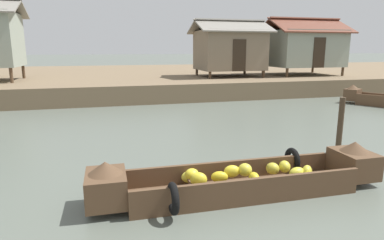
% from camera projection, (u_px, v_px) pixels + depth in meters
% --- Properties ---
extents(ground_plane, '(300.00, 300.00, 0.00)m').
position_uv_depth(ground_plane, '(166.00, 132.00, 10.67)').
color(ground_plane, '#596056').
extents(riverbank_strip, '(160.00, 20.00, 0.92)m').
position_uv_depth(riverbank_strip, '(128.00, 78.00, 25.08)').
color(riverbank_strip, '#756047').
rests_on(riverbank_strip, ground).
extents(banana_boat, '(5.44, 1.67, 0.82)m').
position_uv_depth(banana_boat, '(242.00, 179.00, 6.09)').
color(banana_boat, brown).
rests_on(banana_boat, ground).
extents(stilt_house_mid_right, '(4.46, 3.65, 3.44)m').
position_uv_depth(stilt_house_mid_right, '(229.00, 49.00, 20.47)').
color(stilt_house_mid_right, '#4C3826').
rests_on(stilt_house_mid_right, riverbank_strip).
extents(stilt_house_right, '(5.04, 4.04, 3.64)m').
position_uv_depth(stilt_house_right, '(303.00, 48.00, 21.77)').
color(stilt_house_right, '#4C3826').
rests_on(stilt_house_right, riverbank_strip).
extents(mooring_post, '(0.14, 0.14, 1.43)m').
position_uv_depth(mooring_post, '(340.00, 126.00, 8.41)').
color(mooring_post, '#423323').
rests_on(mooring_post, ground).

